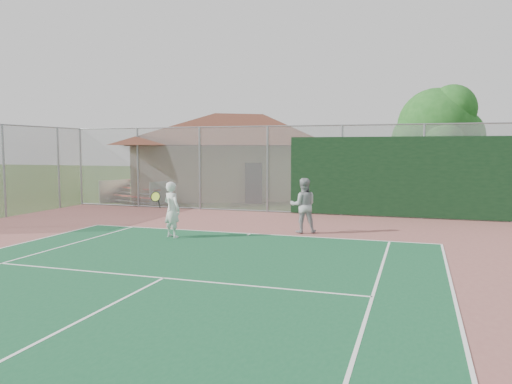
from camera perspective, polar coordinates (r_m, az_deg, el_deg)
back_fence at (r=19.57m, az=10.05°, el=2.17°), size 20.08×0.11×3.53m
side_fence_left at (r=21.02m, az=-26.85°, el=2.12°), size 0.08×9.00×3.50m
clubhouse at (r=27.51m, az=-1.50°, el=5.13°), size 14.29×12.11×5.23m
bleachers at (r=24.53m, az=-13.25°, el=0.11°), size 3.42×2.64×1.06m
tree at (r=22.19m, az=20.12°, el=6.80°), size 3.73×3.53×5.20m
player_white_front at (r=14.76m, az=-9.62°, el=-2.04°), size 0.88×0.71×1.63m
player_grey_back at (r=15.43m, az=5.42°, el=-1.61°), size 0.97×0.86×1.69m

